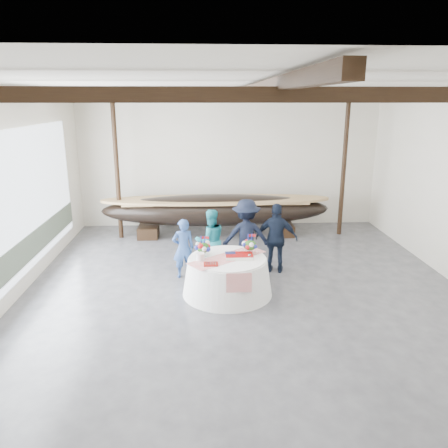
{
  "coord_description": "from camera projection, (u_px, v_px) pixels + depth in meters",
  "views": [
    {
      "loc": [
        -0.96,
        -8.68,
        4.19
      ],
      "look_at": [
        -0.4,
        1.71,
        1.22
      ],
      "focal_mm": 35.0,
      "sensor_mm": 36.0,
      "label": 1
    }
  ],
  "objects": [
    {
      "name": "guest_woman_blue",
      "position": [
        183.0,
        248.0,
        10.55
      ],
      "size": [
        0.6,
        0.46,
        1.47
      ],
      "primitive_type": "imported",
      "rotation": [
        0.0,
        0.0,
        3.36
      ],
      "color": "navy",
      "rests_on": "ground"
    },
    {
      "name": "wall_front",
      "position": [
        336.0,
        378.0,
        3.16
      ],
      "size": [
        10.0,
        0.02,
        4.5
      ],
      "primitive_type": "cube",
      "color": "silver",
      "rests_on": "ground"
    },
    {
      "name": "floor",
      "position": [
        246.0,
        299.0,
        9.54
      ],
      "size": [
        10.0,
        12.0,
        0.01
      ],
      "primitive_type": "cube",
      "color": "#3D3D42",
      "rests_on": "ground"
    },
    {
      "name": "open_bay",
      "position": [
        23.0,
        210.0,
        9.74
      ],
      "size": [
        0.03,
        7.0,
        3.2
      ],
      "color": "silver",
      "rests_on": "ground"
    },
    {
      "name": "guest_man_left",
      "position": [
        246.0,
        236.0,
        10.83
      ],
      "size": [
        1.21,
        0.7,
        1.87
      ],
      "primitive_type": "imported",
      "rotation": [
        0.0,
        0.0,
        3.13
      ],
      "color": "black",
      "rests_on": "ground"
    },
    {
      "name": "guest_woman_teal",
      "position": [
        210.0,
        240.0,
        10.93
      ],
      "size": [
        0.91,
        0.78,
        1.6
      ],
      "primitive_type": "imported",
      "rotation": [
        0.0,
        0.0,
        3.4
      ],
      "color": "teal",
      "rests_on": "ground"
    },
    {
      "name": "wall_back",
      "position": [
        229.0,
        160.0,
        14.68
      ],
      "size": [
        10.0,
        0.02,
        4.5
      ],
      "primitive_type": "cube",
      "color": "silver",
      "rests_on": "ground"
    },
    {
      "name": "longboat_display",
      "position": [
        216.0,
        210.0,
        13.74
      ],
      "size": [
        7.16,
        1.43,
        1.34
      ],
      "color": "black",
      "rests_on": "ground"
    },
    {
      "name": "tabletop_items",
      "position": [
        226.0,
        250.0,
        9.65
      ],
      "size": [
        1.81,
        1.54,
        0.4
      ],
      "color": "red",
      "rests_on": "banquet_table"
    },
    {
      "name": "ceiling",
      "position": [
        250.0,
        83.0,
        8.31
      ],
      "size": [
        10.0,
        12.0,
        0.01
      ],
      "primitive_type": "cube",
      "color": "white",
      "rests_on": "wall_back"
    },
    {
      "name": "banquet_table",
      "position": [
        227.0,
        276.0,
        9.7
      ],
      "size": [
        2.0,
        2.0,
        0.85
      ],
      "color": "white",
      "rests_on": "ground"
    },
    {
      "name": "pavilion_structure",
      "position": [
        245.0,
        109.0,
        9.21
      ],
      "size": [
        9.8,
        11.76,
        4.5
      ],
      "color": "black",
      "rests_on": "ground"
    },
    {
      "name": "guest_man_right",
      "position": [
        277.0,
        238.0,
        10.83
      ],
      "size": [
        1.11,
        0.66,
        1.77
      ],
      "primitive_type": "imported",
      "rotation": [
        0.0,
        0.0,
        2.91
      ],
      "color": "black",
      "rests_on": "ground"
    }
  ]
}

